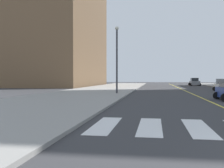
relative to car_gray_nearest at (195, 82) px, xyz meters
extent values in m
cube|color=gray|center=(-17.15, -39.41, -0.79)|extent=(10.00, 120.00, 0.15)
cube|color=silver|center=(-11.25, -55.41, -0.86)|extent=(0.90, 4.00, 0.01)
cube|color=silver|center=(-9.45, -55.41, -0.86)|extent=(0.90, 4.00, 0.01)
cube|color=silver|center=(-7.65, -55.41, -0.86)|extent=(0.90, 4.00, 0.01)
cube|color=yellow|center=(-4.95, -19.41, -0.86)|extent=(0.16, 80.00, 0.01)
cube|color=brown|center=(-31.29, -5.36, 11.40)|extent=(16.00, 32.00, 24.54)
cube|color=slate|center=(0.00, -0.06, -0.19)|extent=(1.93, 4.18, 0.89)
cube|color=#1E2328|center=(0.00, 0.19, 0.61)|extent=(1.61, 2.10, 0.75)
cylinder|color=black|center=(-0.94, -1.36, -0.53)|extent=(0.68, 0.23, 0.67)
cylinder|color=black|center=(0.98, -1.34, -0.53)|extent=(0.68, 0.23, 0.67)
cylinder|color=black|center=(-0.98, 1.21, -0.53)|extent=(0.68, 0.23, 0.67)
cylinder|color=black|center=(0.94, 1.24, -0.53)|extent=(0.68, 0.23, 0.67)
cylinder|color=black|center=(-3.88, -41.17, -0.54)|extent=(0.66, 0.23, 0.65)
cube|color=silver|center=(0.10, -26.96, -0.23)|extent=(1.81, 3.94, 0.84)
cube|color=#1E2328|center=(0.10, -26.72, 0.53)|extent=(1.51, 1.97, 0.71)
cylinder|color=black|center=(-0.79, -28.18, -0.55)|extent=(0.64, 0.21, 0.63)
cylinder|color=black|center=(-0.81, -25.75, -0.55)|extent=(0.64, 0.21, 0.63)
cylinder|color=#38383D|center=(-13.54, -36.10, 2.87)|extent=(0.20, 0.20, 7.18)
sphere|color=silver|center=(-13.54, -36.10, 6.61)|extent=(0.44, 0.44, 0.44)
camera|label=1|loc=(-9.26, -65.90, 1.04)|focal=42.82mm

